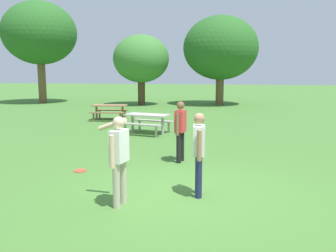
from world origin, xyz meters
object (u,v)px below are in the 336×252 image
at_px(person_thrower, 119,154).
at_px(picnic_table_far, 109,109).
at_px(picnic_table_near, 147,119).
at_px(tree_tall_left, 39,33).
at_px(person_bystander, 199,149).
at_px(tree_broad_center, 141,59).
at_px(person_catcher, 180,127).
at_px(tree_far_right, 221,48).
at_px(frisbee, 80,171).

height_order(person_thrower, picnic_table_far, person_thrower).
height_order(picnic_table_near, tree_tall_left, tree_tall_left).
relative_size(person_bystander, picnic_table_near, 0.83).
xyz_separation_m(person_bystander, tree_broad_center, (-5.95, 18.43, 2.34)).
bearing_deg(picnic_table_far, person_thrower, -69.55).
distance_m(person_catcher, tree_far_right, 17.38).
bearing_deg(frisbee, picnic_table_near, 86.28).
bearing_deg(tree_tall_left, picnic_table_near, -46.84).
relative_size(picnic_table_far, tree_broad_center, 0.37).
bearing_deg(person_bystander, tree_broad_center, 107.91).
height_order(tree_broad_center, tree_far_right, tree_far_right).
xyz_separation_m(person_bystander, picnic_table_near, (-2.67, 6.73, -0.38)).
relative_size(person_catcher, picnic_table_far, 0.89).
height_order(tree_tall_left, tree_far_right, tree_tall_left).
bearing_deg(tree_broad_center, tree_far_right, 12.63).
bearing_deg(person_catcher, person_bystander, -73.86).
bearing_deg(picnic_table_near, person_bystander, -68.34).
bearing_deg(person_bystander, tree_far_right, 91.17).
bearing_deg(person_thrower, picnic_table_near, 99.86).
bearing_deg(person_catcher, tree_broad_center, 108.19).
relative_size(person_bystander, frisbee, 5.48).
xyz_separation_m(picnic_table_far, tree_tall_left, (-8.41, 8.46, 4.68)).
distance_m(person_thrower, picnic_table_near, 7.64).
bearing_deg(frisbee, tree_broad_center, 99.64).
bearing_deg(person_bystander, person_thrower, -150.14).
distance_m(picnic_table_near, tree_broad_center, 12.45).
bearing_deg(person_thrower, tree_broad_center, 103.43).
bearing_deg(tree_far_right, person_bystander, -88.83).
xyz_separation_m(picnic_table_far, tree_far_right, (5.07, 9.46, 3.50)).
xyz_separation_m(frisbee, tree_far_right, (2.63, 18.46, 4.05)).
bearing_deg(person_thrower, tree_tall_left, 122.73).
height_order(person_bystander, picnic_table_far, person_bystander).
height_order(person_thrower, person_catcher, same).
bearing_deg(tree_broad_center, picnic_table_near, -74.33).
distance_m(person_thrower, picnic_table_far, 11.75).
height_order(person_thrower, tree_tall_left, tree_tall_left).
bearing_deg(picnic_table_far, picnic_table_near, -51.27).
height_order(person_catcher, person_bystander, same).
xyz_separation_m(person_thrower, picnic_table_far, (-4.10, 11.00, -0.40)).
relative_size(tree_broad_center, tree_far_right, 0.79).
height_order(frisbee, tree_broad_center, tree_broad_center).
xyz_separation_m(person_thrower, tree_tall_left, (-12.51, 19.46, 4.28)).
bearing_deg(person_thrower, person_bystander, 29.86).
height_order(picnic_table_far, tree_tall_left, tree_tall_left).
xyz_separation_m(person_thrower, picnic_table_near, (-1.31, 7.52, -0.40)).
bearing_deg(frisbee, person_catcher, 30.92).
distance_m(frisbee, tree_far_right, 19.09).
height_order(picnic_table_far, tree_broad_center, tree_broad_center).
bearing_deg(tree_far_right, picnic_table_near, -99.96).
relative_size(picnic_table_near, picnic_table_far, 1.07).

